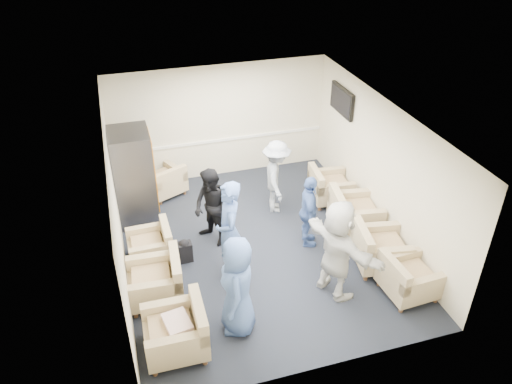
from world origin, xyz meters
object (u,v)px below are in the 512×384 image
object	(u,v)px
armchair_right_midfar	(352,214)
person_back_right	(276,177)
armchair_right_far	(328,188)
armchair_left_far	(153,246)
armchair_right_near	(406,279)
armchair_right_midnear	(377,250)
person_front_right	(337,249)
armchair_corner	(165,182)
vending_machine	(134,176)
person_mid_left	(229,232)
person_mid_right	(309,212)
armchair_left_near	(179,332)
person_front_left	(238,286)
armchair_left_mid	(159,282)
person_back_left	(212,208)

from	to	relation	value
armchair_right_midfar	person_back_right	distance (m)	1.74
armchair_right_far	armchair_left_far	bearing A→B (deg)	109.32
armchair_left_far	armchair_right_near	world-z (taller)	armchair_right_near
armchair_right_midnear	person_front_right	xyz separation A→B (m)	(-1.03, -0.41, 0.55)
armchair_corner	armchair_right_midnear	bearing A→B (deg)	108.40
vending_machine	person_mid_left	world-z (taller)	vending_machine
person_back_right	armchair_right_midnear	bearing A→B (deg)	-139.19
person_mid_right	armchair_right_near	bearing A→B (deg)	-133.49
armchair_right_far	person_mid_right	bearing A→B (deg)	148.08
armchair_right_near	person_mid_left	distance (m)	3.11
armchair_left_near	armchair_right_near	distance (m)	3.87
armchair_right_far	person_mid_left	size ratio (longest dim) A/B	0.48
armchair_right_midnear	armchair_corner	xyz separation A→B (m)	(-3.37, 3.58, -0.04)
armchair_right_midnear	person_front_left	size ratio (longest dim) A/B	0.60
armchair_left_far	armchair_corner	size ratio (longest dim) A/B	0.76
armchair_left_mid	armchair_corner	xyz separation A→B (m)	(0.56, 3.29, -0.04)
armchair_corner	person_mid_left	xyz separation A→B (m)	(0.73, -3.05, 0.64)
armchair_right_near	person_mid_right	bearing A→B (deg)	27.42
vending_machine	person_mid_right	world-z (taller)	vending_machine
armchair_right_midnear	person_back_left	size ratio (longest dim) A/B	0.65
vending_machine	person_mid_right	bearing A→B (deg)	-31.35
armchair_right_midfar	armchair_corner	bearing A→B (deg)	63.98
armchair_right_far	person_front_right	world-z (taller)	person_front_right
person_back_left	vending_machine	bearing A→B (deg)	-162.36
vending_machine	armchair_left_far	bearing A→B (deg)	-85.36
armchair_left_mid	armchair_right_midfar	bearing A→B (deg)	105.96
person_front_right	person_back_right	bearing A→B (deg)	-16.89
armchair_right_far	person_front_left	distance (m)	4.18
armchair_left_mid	armchair_right_midnear	distance (m)	3.94
armchair_right_near	armchair_right_far	world-z (taller)	same
armchair_left_near	armchair_right_midnear	distance (m)	3.88
person_back_left	person_back_right	bearing A→B (deg)	87.26
armchair_left_mid	armchair_left_near	bearing A→B (deg)	10.79
vending_machine	armchair_right_midnear	bearing A→B (deg)	-35.22
armchair_right_midnear	armchair_right_near	bearing A→B (deg)	-163.48
armchair_left_far	armchair_right_midnear	size ratio (longest dim) A/B	0.76
armchair_left_near	armchair_left_mid	bearing A→B (deg)	-171.79
person_mid_left	person_mid_right	bearing A→B (deg)	111.49
armchair_left_mid	person_mid_left	distance (m)	1.45
armchair_right_near	person_front_left	size ratio (longest dim) A/B	0.51
armchair_right_midfar	person_back_right	size ratio (longest dim) A/B	0.66
armchair_right_far	armchair_corner	bearing A→B (deg)	74.89
person_front_right	armchair_right_midfar	bearing A→B (deg)	-54.77
armchair_right_midnear	person_front_left	distance (m)	2.95
person_back_left	armchair_corner	bearing A→B (deg)	169.77
vending_machine	armchair_left_mid	bearing A→B (deg)	-87.75
armchair_left_mid	person_front_left	bearing A→B (deg)	51.19
armchair_corner	person_back_left	distance (m)	2.17
armchair_right_midnear	vending_machine	size ratio (longest dim) A/B	0.53
armchair_right_near	person_back_right	distance (m)	3.41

